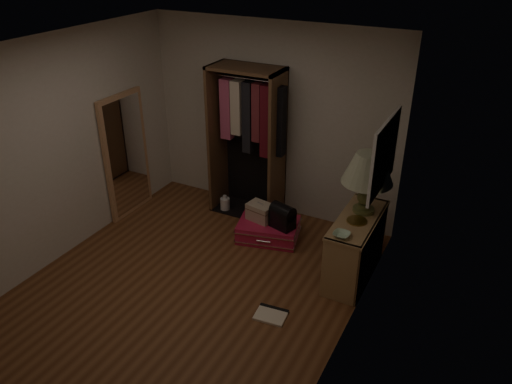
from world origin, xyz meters
TOP-DOWN VIEW (x-y plane):
  - ground at (0.00, 0.00)m, footprint 4.00×4.00m
  - room_walls at (0.08, 0.04)m, footprint 3.52×4.02m
  - console_bookshelf at (1.54, 1.03)m, footprint 0.42×1.12m
  - open_wardrobe at (-0.20, 1.77)m, footprint 1.03×0.50m
  - floor_mirror at (-1.70, 1.00)m, footprint 0.06×0.80m
  - pink_suitcase at (0.33, 1.24)m, footprint 0.89×0.73m
  - train_case at (0.21, 1.25)m, footprint 0.37×0.28m
  - black_bag at (0.54, 1.21)m, footprint 0.34×0.27m
  - table_lamp at (1.54, 1.18)m, footprint 0.60×0.60m
  - brass_tray at (1.54, 0.94)m, footprint 0.23×0.23m
  - ceramic_bowl at (1.49, 0.57)m, footprint 0.18×0.18m
  - white_jug at (-0.53, 1.60)m, footprint 0.18×0.18m
  - floor_book at (1.01, -0.07)m, footprint 0.34×0.28m

SIDE VIEW (x-z plane):
  - ground at x=0.00m, z-range 0.00..0.00m
  - floor_book at x=1.01m, z-range 0.00..0.03m
  - white_jug at x=-0.53m, z-range -0.02..0.22m
  - pink_suitcase at x=0.33m, z-range 0.00..0.24m
  - train_case at x=0.21m, z-range 0.23..0.47m
  - console_bookshelf at x=1.54m, z-range 0.02..0.77m
  - black_bag at x=0.54m, z-range 0.24..0.57m
  - brass_tray at x=1.54m, z-range 0.75..0.76m
  - ceramic_bowl at x=1.49m, z-range 0.75..0.79m
  - floor_mirror at x=-1.70m, z-range 0.00..1.70m
  - open_wardrobe at x=-0.20m, z-range 0.20..2.25m
  - table_lamp at x=1.54m, z-range 0.91..1.62m
  - room_walls at x=0.08m, z-range 0.20..2.80m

